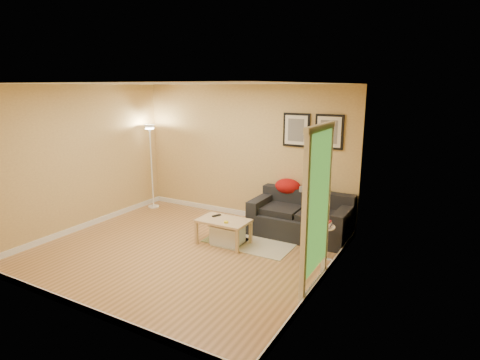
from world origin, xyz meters
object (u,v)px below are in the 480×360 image
(storage_bin, at_px, (227,234))
(book_stack, at_px, (325,224))
(coffee_table, at_px, (224,232))
(side_table, at_px, (323,242))
(floor_lamp, at_px, (152,169))
(sofa, at_px, (301,215))

(storage_bin, distance_m, book_stack, 1.65)
(storage_bin, bearing_deg, coffee_table, -134.87)
(book_stack, bearing_deg, side_table, -145.50)
(floor_lamp, bearing_deg, sofa, -0.41)
(sofa, distance_m, storage_bin, 1.33)
(coffee_table, relative_size, side_table, 1.60)
(side_table, relative_size, floor_lamp, 0.29)
(sofa, height_order, book_stack, sofa)
(sofa, relative_size, coffee_table, 2.01)
(coffee_table, bearing_deg, floor_lamp, 149.93)
(storage_bin, xyz_separation_m, floor_lamp, (-2.45, 0.95, 0.69))
(sofa, xyz_separation_m, book_stack, (0.65, -0.74, 0.19))
(sofa, bearing_deg, floor_lamp, 179.59)
(floor_lamp, bearing_deg, storage_bin, -21.29)
(side_table, bearing_deg, sofa, 130.55)
(coffee_table, xyz_separation_m, side_table, (1.62, 0.23, 0.05))
(book_stack, xyz_separation_m, floor_lamp, (-4.03, 0.76, 0.29))
(side_table, height_order, book_stack, book_stack)
(storage_bin, relative_size, book_stack, 2.23)
(book_stack, bearing_deg, storage_bin, -169.79)
(coffee_table, distance_m, side_table, 1.63)
(book_stack, bearing_deg, sofa, 134.80)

